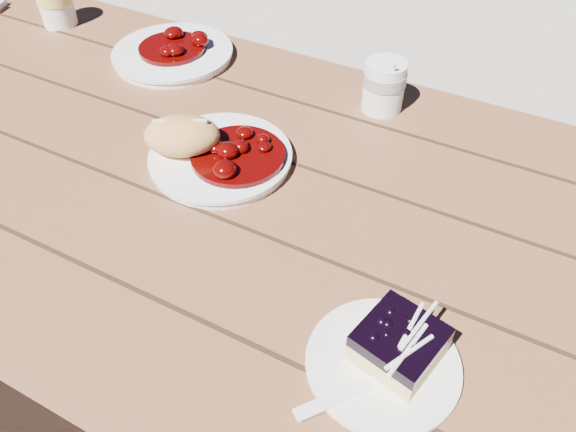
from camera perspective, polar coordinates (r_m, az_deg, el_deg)
The scene contains 12 objects.
ground at distance 1.55m, azimuth -11.15°, elevation -14.95°, with size 60.00×60.00×0.00m, color #ADA79C.
picnic_table at distance 1.10m, azimuth -15.34°, elevation 0.89°, with size 2.00×1.55×0.75m.
main_plate at distance 0.91m, azimuth -6.84°, elevation 5.85°, with size 0.22×0.22×0.02m, color white.
goulash_stew at distance 0.88m, azimuth -5.17°, elevation 6.95°, with size 0.15×0.15×0.04m, color #450302, non-canonical shape.
bread_roll at distance 0.90m, azimuth -10.72°, elevation 8.04°, with size 0.12×0.08×0.06m, color tan.
dessert_plate at distance 0.67m, azimuth 9.59°, elevation -14.63°, with size 0.17×0.17×0.01m, color white.
blueberry_cake at distance 0.65m, azimuth 11.21°, elevation -12.62°, with size 0.10×0.10×0.05m.
fork_dessert at distance 0.64m, azimuth 6.06°, elevation -17.46°, with size 0.03×0.16×0.01m, color white, non-canonical shape.
coffee_cup at distance 1.02m, azimuth 9.71°, elevation 12.87°, with size 0.07×0.07×0.09m, color white.
second_plate at distance 1.20m, azimuth -11.61°, elevation 15.80°, with size 0.24×0.24×0.02m, color white.
second_stew at distance 1.19m, azimuth -11.82°, elevation 17.02°, with size 0.13×0.13×0.04m, color #450302, non-canonical shape.
second_cup at distance 1.39m, azimuth -22.53°, elevation 19.25°, with size 0.07×0.07×0.09m, color white.
Camera 1 is at (0.61, -0.54, 1.32)m, focal length 35.00 mm.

